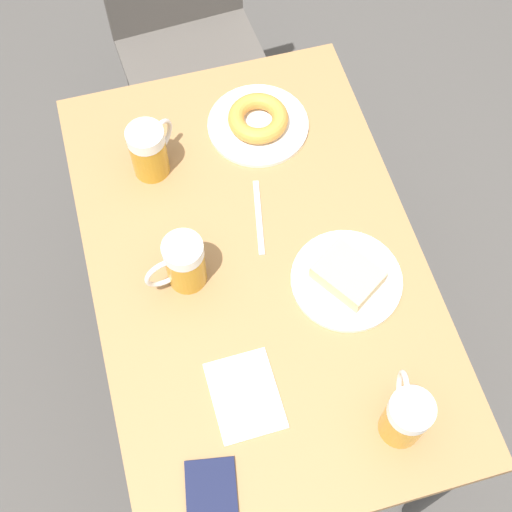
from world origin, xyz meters
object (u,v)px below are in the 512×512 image
beer_mug_left (184,264)px  passport_near_edge (212,496)px  napkin_folded (245,395)px  beer_mug_center (406,416)px  chair (185,28)px  beer_mug_right (149,150)px  plate_with_donut (258,121)px  plate_with_cake (347,277)px  fork (259,217)px

beer_mug_left → passport_near_edge: (-0.05, -0.42, -0.06)m
beer_mug_left → napkin_folded: 0.27m
beer_mug_left → beer_mug_center: size_ratio=1.00×
chair → beer_mug_right: size_ratio=6.39×
napkin_folded → passport_near_edge: passport_near_edge is taller
beer_mug_center → beer_mug_right: size_ratio=1.00×
beer_mug_left → beer_mug_right: size_ratio=1.00×
beer_mug_right → napkin_folded: size_ratio=0.81×
plate_with_donut → beer_mug_right: size_ratio=1.74×
plate_with_donut → beer_mug_left: 0.41m
beer_mug_left → napkin_folded: bearing=-79.0°
plate_with_donut → chair: bearing=96.2°
beer_mug_left → napkin_folded: size_ratio=0.81×
beer_mug_right → beer_mug_left: bearing=-87.9°
beer_mug_center → plate_with_cake: bearing=89.8°
chair → passport_near_edge: bearing=-104.0°
plate_with_cake → plate_with_donut: 0.42m
fork → passport_near_edge: size_ratio=1.27×
fork → passport_near_edge: passport_near_edge is taller
chair → passport_near_edge: (-0.23, -1.30, 0.23)m
beer_mug_left → beer_mug_center: same height
chair → beer_mug_right: 0.70m
napkin_folded → fork: size_ratio=0.90×
chair → beer_mug_right: beer_mug_right is taller
beer_mug_right → passport_near_edge: 0.70m
plate_with_cake → beer_mug_right: size_ratio=1.71×
fork → beer_mug_center: bearing=-75.3°
beer_mug_left → fork: (0.18, 0.10, -0.06)m
beer_mug_center → fork: (-0.13, 0.49, -0.06)m
plate_with_donut → napkin_folded: bearing=-107.7°
passport_near_edge → napkin_folded: bearing=57.0°
plate_with_cake → beer_mug_left: bearing=163.8°
beer_mug_center → beer_mug_right: same height
plate_with_donut → plate_with_cake: bearing=-80.9°
plate_with_cake → beer_mug_center: size_ratio=1.71×
napkin_folded → plate_with_cake: bearing=34.1°
chair → beer_mug_center: bearing=-88.4°
beer_mug_right → napkin_folded: beer_mug_right is taller
beer_mug_right → fork: bearing=-44.0°
chair → plate_with_cake: chair is taller
plate_with_donut → beer_mug_left: bearing=-126.1°
beer_mug_center → passport_near_edge: beer_mug_center is taller
plate_with_donut → passport_near_edge: (-0.29, -0.75, -0.01)m
beer_mug_right → fork: (0.19, -0.18, -0.06)m
beer_mug_left → beer_mug_center: bearing=-51.9°
plate_with_cake → fork: bearing=124.5°
napkin_folded → chair: bearing=83.7°
plate_with_donut → beer_mug_center: size_ratio=1.74×
plate_with_cake → beer_mug_right: beer_mug_right is taller
beer_mug_center → fork: beer_mug_center is taller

